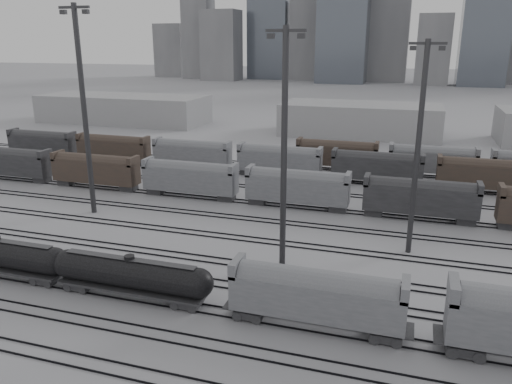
% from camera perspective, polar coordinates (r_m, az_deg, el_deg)
% --- Properties ---
extents(ground, '(900.00, 900.00, 0.00)m').
position_cam_1_polar(ground, '(48.61, -13.80, -12.26)').
color(ground, '#A6A6AB').
rests_on(ground, ground).
extents(tracks, '(220.00, 71.50, 0.16)m').
position_cam_1_polar(tracks, '(62.61, -5.55, -4.97)').
color(tracks, black).
rests_on(tracks, ground).
extents(tank_car_b, '(16.58, 2.76, 4.10)m').
position_cam_1_polar(tank_car_b, '(48.64, -14.13, -9.12)').
color(tank_car_b, '#262629').
rests_on(tank_car_b, ground).
extents(hopper_car_a, '(14.61, 2.90, 5.22)m').
position_cam_1_polar(hopper_car_a, '(42.38, 6.92, -11.47)').
color(hopper_car_a, '#262629').
rests_on(hopper_car_a, ground).
extents(light_mast_b, '(4.47, 0.72, 27.96)m').
position_cam_1_polar(light_mast_b, '(71.33, -19.07, 9.14)').
color(light_mast_b, '#333335').
rests_on(light_mast_b, ground).
extents(light_mast_c, '(3.96, 0.63, 24.72)m').
position_cam_1_polar(light_mast_c, '(50.30, 3.23, 5.19)').
color(light_mast_c, '#333335').
rests_on(light_mast_c, ground).
extents(light_mast_d, '(3.77, 0.60, 23.53)m').
position_cam_1_polar(light_mast_d, '(56.86, 18.04, 5.09)').
color(light_mast_d, '#333335').
rests_on(light_mast_d, ground).
extents(bg_string_near, '(151.00, 3.00, 5.60)m').
position_cam_1_polar(bg_string_near, '(72.45, 4.74, 0.37)').
color(bg_string_near, gray).
rests_on(bg_string_near, ground).
extents(bg_string_mid, '(151.00, 3.00, 5.60)m').
position_cam_1_polar(bg_string_mid, '(86.43, 13.64, 2.65)').
color(bg_string_mid, '#262629').
rests_on(bg_string_mid, ground).
extents(bg_string_far, '(66.00, 3.00, 5.60)m').
position_cam_1_polar(bg_string_far, '(94.85, 24.62, 2.82)').
color(bg_string_far, '#43342A').
rests_on(bg_string_far, ground).
extents(warehouse_left, '(50.00, 18.00, 8.00)m').
position_cam_1_polar(warehouse_left, '(156.26, -14.92, 9.17)').
color(warehouse_left, '#A4A4A7').
rests_on(warehouse_left, ground).
extents(warehouse_mid, '(40.00, 18.00, 8.00)m').
position_cam_1_polar(warehouse_mid, '(132.89, 11.84, 8.12)').
color(warehouse_mid, '#A4A4A7').
rests_on(warehouse_mid, ground).
extents(skyline, '(316.00, 22.40, 95.00)m').
position_cam_1_polar(skyline, '(316.27, 16.21, 18.25)').
color(skyline, gray).
rests_on(skyline, ground).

